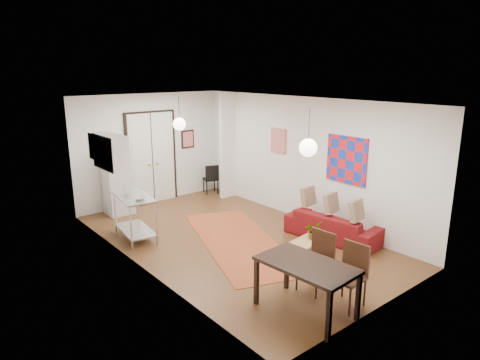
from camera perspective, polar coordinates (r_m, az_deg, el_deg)
floor at (r=9.15m, az=-0.95°, el=-7.90°), size 7.00×7.00×0.00m
ceiling at (r=8.48m, az=-1.03°, el=10.52°), size 4.20×7.00×0.02m
wall_back at (r=11.59m, az=-11.83°, el=4.08°), size 4.20×0.02×2.90m
wall_front at (r=6.45m, az=18.81°, el=-4.76°), size 4.20×0.02×2.90m
wall_left at (r=7.62m, az=-13.46°, el=-1.43°), size 0.02×7.00×2.90m
wall_right at (r=10.11m, az=8.39°, el=2.72°), size 0.02×7.00×2.90m
double_doors at (r=11.60m, az=-11.67°, el=2.84°), size 1.44×0.06×2.50m
stub_partition at (r=11.79m, az=-1.65°, el=4.55°), size 0.50×0.10×2.90m
wall_cabinet at (r=8.93m, az=-16.87°, el=3.63°), size 0.35×1.00×0.70m
painting_popart at (r=9.28m, az=14.03°, el=2.64°), size 0.05×1.00×1.00m
painting_abstract at (r=10.57m, az=5.15°, el=5.27°), size 0.05×0.50×0.60m
poster_back at (r=12.11m, az=-6.98°, el=5.44°), size 0.40×0.03×0.50m
print_left at (r=9.33m, az=-18.94°, el=4.22°), size 0.03×0.44×0.54m
pendant_back at (r=10.18m, az=-8.08°, el=7.39°), size 0.30×0.30×0.80m
pendant_front at (r=7.11m, az=9.08°, el=4.29°), size 0.30×0.30×0.80m
kilim_rug at (r=9.05m, az=-0.20°, el=-8.14°), size 2.67×4.11×0.01m
sofa at (r=9.28m, az=12.28°, el=-6.00°), size 1.05×2.09×0.59m
coffee_table at (r=8.35m, az=9.20°, el=-8.15°), size 0.83×0.54×0.35m
potted_plant at (r=8.34m, az=9.72°, el=-6.60°), size 0.30×0.34×0.34m
kitchen_counter at (r=9.29m, az=-13.88°, el=-4.03°), size 0.77×1.29×0.93m
bowl at (r=8.92m, az=-13.18°, el=-2.37°), size 0.25×0.25×0.05m
soap_bottle at (r=9.36m, az=-14.98°, el=-1.24°), size 0.10×0.10×0.19m
fridge at (r=10.94m, az=-16.03°, el=0.01°), size 0.62×0.62×1.71m
dining_table at (r=6.39m, az=8.84°, el=-11.61°), size 0.91×1.48×0.79m
dining_chair_near at (r=7.12m, az=9.36°, el=-9.97°), size 0.50×0.68×0.97m
dining_chair_far at (r=6.77m, az=13.47°, el=-11.56°), size 0.50×0.68×0.97m
black_side_chair at (r=12.42m, az=-4.17°, el=0.54°), size 0.50×0.51×0.86m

